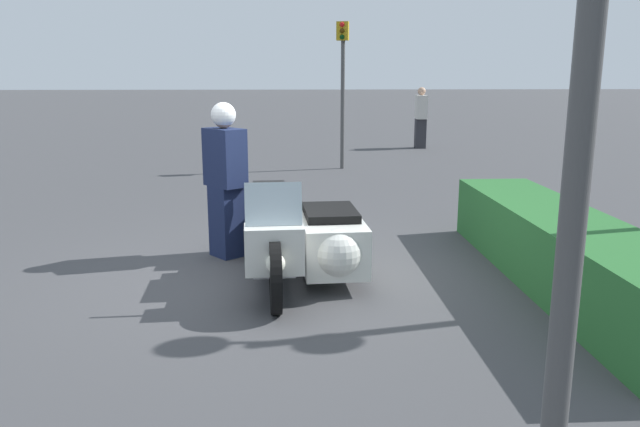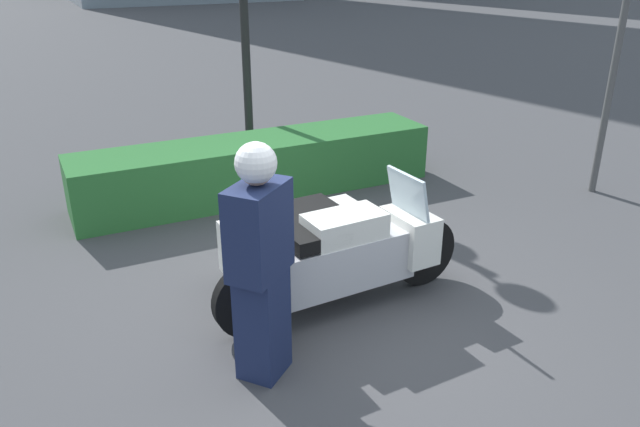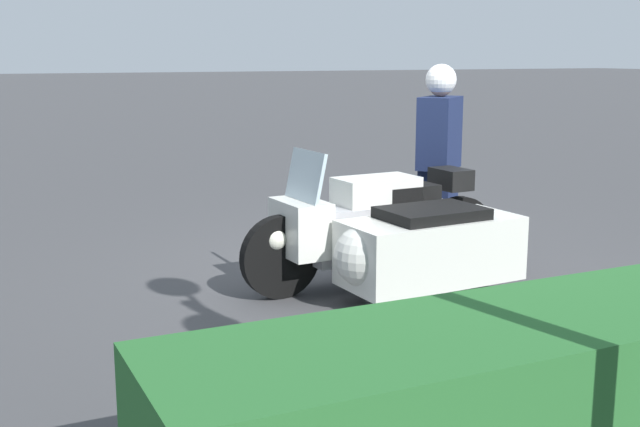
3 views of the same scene
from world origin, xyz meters
name	(u,v)px [view 3 (image 3 of 3)]	position (x,y,z in m)	size (l,w,h in m)	color
ground_plane	(385,276)	(0.00, 0.00, 0.00)	(160.00, 160.00, 0.00)	#424244
police_motorcycle	(395,237)	(0.20, 0.49, 0.47)	(2.43, 1.21, 1.16)	black
officer_rider	(439,157)	(-0.79, -0.41, 0.96)	(0.57, 0.54, 1.81)	#192347
hedge_bush_curbside	(611,371)	(0.51, 3.11, 0.36)	(4.64, 0.92, 0.73)	#28662D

